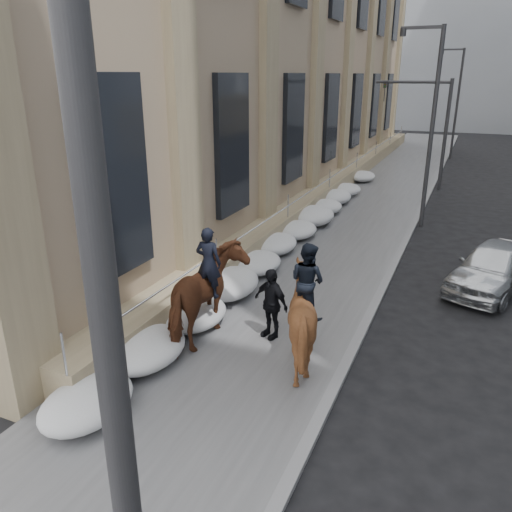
{
  "coord_description": "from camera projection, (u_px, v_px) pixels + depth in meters",
  "views": [
    {
      "loc": [
        4.64,
        -7.92,
        6.2
      ],
      "look_at": [
        -0.28,
        3.39,
        1.7
      ],
      "focal_mm": 35.0,
      "sensor_mm": 36.0,
      "label": 1
    }
  ],
  "objects": [
    {
      "name": "pedestrian",
      "position": [
        271.0,
        303.0,
        12.02
      ],
      "size": [
        1.13,
        0.8,
        1.78
      ],
      "primitive_type": "imported",
      "rotation": [
        0.0,
        0.0,
        -0.39
      ],
      "color": "black",
      "rests_on": "sidewalk"
    },
    {
      "name": "snow_bank",
      "position": [
        279.0,
        243.0,
        18.04
      ],
      "size": [
        1.7,
        18.1,
        0.76
      ],
      "color": "silver",
      "rests_on": "sidewalk"
    },
    {
      "name": "sidewalk",
      "position": [
        331.0,
        243.0,
        19.28
      ],
      "size": [
        5.0,
        80.0,
        0.12
      ],
      "primitive_type": "cube",
      "color": "#504F52",
      "rests_on": "ground"
    },
    {
      "name": "car_silver",
      "position": [
        494.0,
        267.0,
        15.02
      ],
      "size": [
        3.05,
        4.63,
        1.47
      ],
      "primitive_type": "imported",
      "rotation": [
        0.0,
        0.0,
        -0.34
      ],
      "color": "#B1B5BA",
      "rests_on": "ground"
    },
    {
      "name": "streetlight_near",
      "position": [
        90.0,
        369.0,
        2.92
      ],
      "size": [
        1.71,
        0.24,
        8.0
      ],
      "color": "#2D2D30",
      "rests_on": "ground"
    },
    {
      "name": "bg_building_mid",
      "position": [
        492.0,
        0.0,
        56.05
      ],
      "size": [
        30.0,
        12.0,
        28.0
      ],
      "primitive_type": "cube",
      "color": "slate",
      "rests_on": "ground"
    },
    {
      "name": "streetlight_far",
      "position": [
        456.0,
        97.0,
        37.37
      ],
      "size": [
        1.71,
        0.24,
        8.0
      ],
      "color": "#2D2D30",
      "rests_on": "ground"
    },
    {
      "name": "mounted_horse_left",
      "position": [
        208.0,
        294.0,
        11.81
      ],
      "size": [
        1.38,
        2.74,
        2.79
      ],
      "rotation": [
        0.0,
        0.0,
        3.2
      ],
      "color": "#452414",
      "rests_on": "sidewalk"
    },
    {
      "name": "mounted_horse_right",
      "position": [
        302.0,
        313.0,
        10.94
      ],
      "size": [
        2.32,
        2.44,
        2.72
      ],
      "rotation": [
        0.0,
        0.0,
        2.76
      ],
      "color": "#4A2A15",
      "rests_on": "sidewalk"
    },
    {
      "name": "bg_building_far",
      "position": [
        410.0,
        46.0,
        71.51
      ],
      "size": [
        24.0,
        12.0,
        20.0
      ],
      "primitive_type": "cube",
      "color": "gray",
      "rests_on": "ground"
    },
    {
      "name": "limestone_building",
      "position": [
        294.0,
        21.0,
        26.79
      ],
      "size": [
        6.1,
        44.0,
        18.0
      ],
      "color": "#9F8368",
      "rests_on": "ground"
    },
    {
      "name": "curb",
      "position": [
        400.0,
        252.0,
        18.29
      ],
      "size": [
        0.24,
        80.0,
        0.12
      ],
      "primitive_type": "cube",
      "color": "slate",
      "rests_on": "ground"
    },
    {
      "name": "streetlight_mid",
      "position": [
        429.0,
        117.0,
        20.14
      ],
      "size": [
        1.71,
        0.24,
        8.0
      ],
      "color": "#2D2D30",
      "rests_on": "ground"
    },
    {
      "name": "ground",
      "position": [
        205.0,
        382.0,
        10.69
      ],
      "size": [
        140.0,
        140.0,
        0.0
      ],
      "primitive_type": "plane",
      "color": "black",
      "rests_on": "ground"
    },
    {
      "name": "traffic_signal",
      "position": [
        430.0,
        117.0,
        27.48
      ],
      "size": [
        4.1,
        0.22,
        6.0
      ],
      "color": "#2D2D30",
      "rests_on": "ground"
    }
  ]
}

